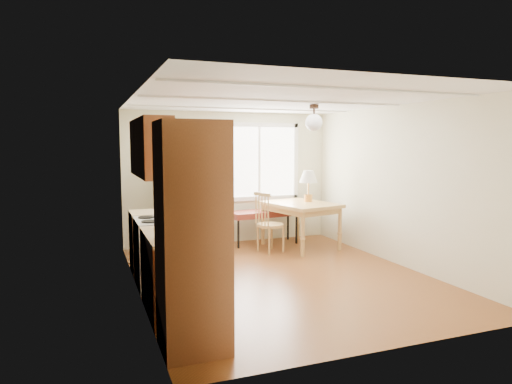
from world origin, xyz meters
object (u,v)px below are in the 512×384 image
bench (264,214)px  refrigerator (182,206)px  dining_table (300,208)px  chair (266,218)px

bench → refrigerator: bearing=172.0°
dining_table → chair: chair is taller
bench → dining_table: 0.73m
dining_table → bench: bearing=121.8°
bench → chair: 0.73m
refrigerator → dining_table: refrigerator is taller
refrigerator → bench: (1.57, -0.01, -0.23)m
refrigerator → chair: bearing=-21.1°
bench → chair: size_ratio=1.37×
dining_table → chair: (-0.75, -0.18, -0.11)m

